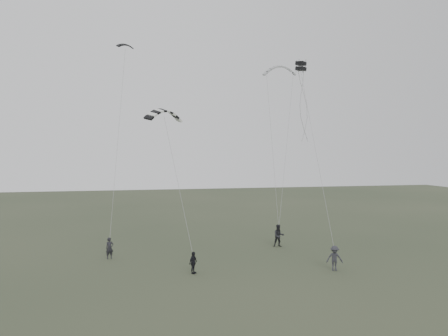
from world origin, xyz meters
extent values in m
plane|color=#35402B|center=(0.00, 0.00, 0.00)|extent=(140.00, 140.00, 0.00)
imported|color=black|center=(-8.01, 5.07, 0.84)|extent=(0.71, 0.58, 1.68)
imported|color=black|center=(6.56, 6.36, 0.99)|extent=(1.03, 0.84, 1.98)
imported|color=black|center=(-2.17, -0.59, 0.76)|extent=(0.86, 0.92, 1.53)
imported|color=#2C2D33|center=(7.77, -1.99, 0.89)|extent=(1.29, 0.96, 1.77)
camera|label=1|loc=(-6.52, -30.35, 8.39)|focal=35.00mm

